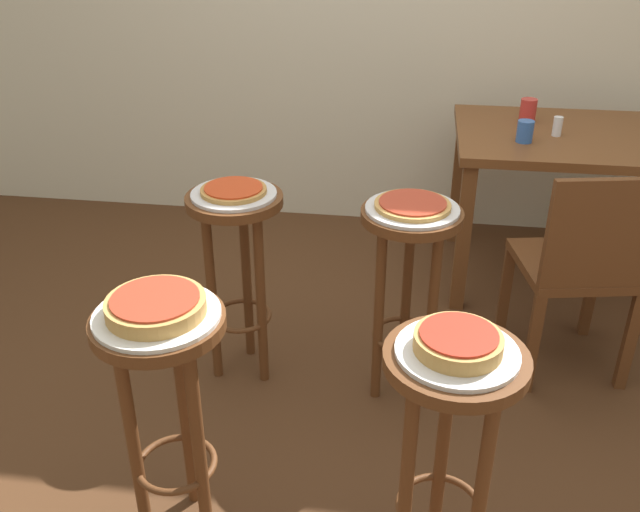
# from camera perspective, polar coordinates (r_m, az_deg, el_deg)

# --- Properties ---
(ground_plane) EXTENTS (6.00, 6.00, 0.00)m
(ground_plane) POSITION_cam_1_polar(r_m,az_deg,el_deg) (2.66, 2.13, -11.42)
(ground_plane) COLOR #4C2D19
(stool_foreground) EXTENTS (0.34, 0.34, 0.74)m
(stool_foreground) POSITION_cam_1_polar(r_m,az_deg,el_deg) (1.78, 10.46, -13.35)
(stool_foreground) COLOR #5B3319
(stool_foreground) RESTS_ON ground_plane
(serving_plate_foreground) EXTENTS (0.29, 0.29, 0.01)m
(serving_plate_foreground) POSITION_cam_1_polar(r_m,az_deg,el_deg) (1.65, 11.11, -7.69)
(serving_plate_foreground) COLOR silver
(serving_plate_foreground) RESTS_ON stool_foreground
(pizza_foreground) EXTENTS (0.20, 0.20, 0.05)m
(pizza_foreground) POSITION_cam_1_polar(r_m,az_deg,el_deg) (1.63, 11.20, -6.88)
(pizza_foreground) COLOR tan
(pizza_foreground) RESTS_ON serving_plate_foreground
(stool_middle) EXTENTS (0.34, 0.34, 0.74)m
(stool_middle) POSITION_cam_1_polar(r_m,az_deg,el_deg) (1.91, -12.44, -10.17)
(stool_middle) COLOR #5B3319
(stool_middle) RESTS_ON ground_plane
(serving_plate_middle) EXTENTS (0.32, 0.32, 0.01)m
(serving_plate_middle) POSITION_cam_1_polar(r_m,az_deg,el_deg) (1.79, -13.15, -4.72)
(serving_plate_middle) COLOR white
(serving_plate_middle) RESTS_ON stool_middle
(pizza_middle) EXTENTS (0.25, 0.25, 0.05)m
(pizza_middle) POSITION_cam_1_polar(r_m,az_deg,el_deg) (1.78, -13.24, -3.95)
(pizza_middle) COLOR tan
(pizza_middle) RESTS_ON serving_plate_middle
(stool_leftside) EXTENTS (0.34, 0.34, 0.74)m
(stool_leftside) POSITION_cam_1_polar(r_m,az_deg,el_deg) (2.42, 7.22, -0.84)
(stool_leftside) COLOR #5B3319
(stool_leftside) RESTS_ON ground_plane
(serving_plate_leftside) EXTENTS (0.31, 0.31, 0.01)m
(serving_plate_leftside) POSITION_cam_1_polar(r_m,az_deg,el_deg) (2.33, 7.54, 3.82)
(serving_plate_leftside) COLOR silver
(serving_plate_leftside) RESTS_ON stool_leftside
(pizza_leftside) EXTENTS (0.25, 0.25, 0.02)m
(pizza_leftside) POSITION_cam_1_polar(r_m,az_deg,el_deg) (2.32, 7.56, 4.18)
(pizza_leftside) COLOR tan
(pizza_leftside) RESTS_ON serving_plate_leftside
(stool_rear) EXTENTS (0.34, 0.34, 0.74)m
(stool_rear) POSITION_cam_1_polar(r_m,az_deg,el_deg) (2.53, -6.76, 0.54)
(stool_rear) COLOR #5B3319
(stool_rear) RESTS_ON ground_plane
(serving_plate_rear) EXTENTS (0.30, 0.30, 0.01)m
(serving_plate_rear) POSITION_cam_1_polar(r_m,az_deg,el_deg) (2.44, -7.04, 5.03)
(serving_plate_rear) COLOR silver
(serving_plate_rear) RESTS_ON stool_rear
(pizza_rear) EXTENTS (0.23, 0.23, 0.02)m
(pizza_rear) POSITION_cam_1_polar(r_m,az_deg,el_deg) (2.44, -7.06, 5.38)
(pizza_rear) COLOR #B78442
(pizza_rear) RESTS_ON serving_plate_rear
(dining_table) EXTENTS (1.01, 0.78, 0.72)m
(dining_table) POSITION_cam_1_polar(r_m,az_deg,el_deg) (3.34, 19.68, 7.67)
(dining_table) COLOR brown
(dining_table) RESTS_ON ground_plane
(cup_near_edge) EXTENTS (0.07, 0.07, 0.09)m
(cup_near_edge) POSITION_cam_1_polar(r_m,az_deg,el_deg) (3.12, 16.37, 9.72)
(cup_near_edge) COLOR #3360B2
(cup_near_edge) RESTS_ON dining_table
(cup_far_edge) EXTENTS (0.07, 0.07, 0.11)m
(cup_far_edge) POSITION_cam_1_polar(r_m,az_deg,el_deg) (3.39, 16.60, 11.29)
(cup_far_edge) COLOR red
(cup_far_edge) RESTS_ON dining_table
(condiment_shaker) EXTENTS (0.04, 0.04, 0.08)m
(condiment_shaker) POSITION_cam_1_polar(r_m,az_deg,el_deg) (3.24, 18.79, 9.98)
(condiment_shaker) COLOR white
(condiment_shaker) RESTS_ON dining_table
(wooden_chair) EXTENTS (0.47, 0.47, 0.85)m
(wooden_chair) POSITION_cam_1_polar(r_m,az_deg,el_deg) (2.71, 20.58, -0.74)
(wooden_chair) COLOR #5B3319
(wooden_chair) RESTS_ON ground_plane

